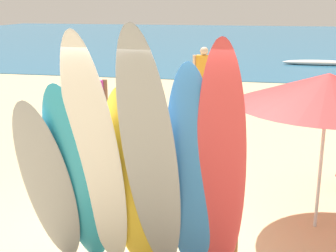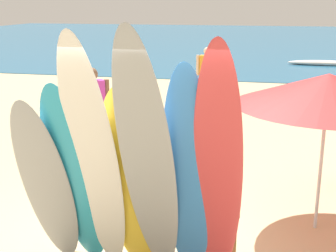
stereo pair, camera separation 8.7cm
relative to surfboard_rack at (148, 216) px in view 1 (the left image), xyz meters
The scene contains 15 objects.
ground 14.01m from the surfboard_rack, 90.00° to the left, with size 60.00×60.00×0.00m, color tan.
ocean_water 32.00m from the surfboard_rack, 90.00° to the left, with size 60.00×40.00×0.02m, color #235B7F.
surfboard_rack is the anchor object (origin of this frame).
surfboard_grey_0 1.23m from the surfboard_rack, 143.18° to the right, with size 0.55×0.07×2.12m, color #999EA3.
surfboard_teal_1 1.06m from the surfboard_rack, 132.66° to the right, with size 0.55×0.08×2.28m, color #289EC6.
surfboard_white_2 1.18m from the surfboard_rack, 113.39° to the right, with size 0.49×0.06×2.79m, color white.
surfboard_yellow_3 0.84m from the surfboard_rack, 91.04° to the right, with size 0.56×0.06×2.23m, color yellow.
surfboard_grey_4 1.22m from the surfboard_rack, 73.10° to the right, with size 0.52×0.06×2.89m, color #999EA3.
surfboard_blue_5 1.15m from the surfboard_rack, 47.11° to the right, with size 0.49×0.06×2.49m, color #337AD1.
surfboard_red_6 1.40m from the surfboard_rack, 37.60° to the right, with size 0.46×0.06×2.73m, color #D13D42.
beachgoer_photographing 3.52m from the surfboard_rack, 121.24° to the left, with size 0.54×0.43×1.72m.
beachgoer_near_rack 4.84m from the surfboard_rack, 108.36° to the left, with size 0.39×0.56×1.48m.
beachgoer_midbeach 7.84m from the surfboard_rack, 92.42° to the left, with size 0.63×0.26×1.66m.
beach_umbrella 2.64m from the surfboard_rack, 27.09° to the left, with size 2.27×2.27×2.03m.
distant_boat 17.65m from the surfboard_rack, 77.32° to the left, with size 3.29×0.60×0.26m.
Camera 1 is at (1.18, -4.64, 2.86)m, focal length 48.36 mm.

